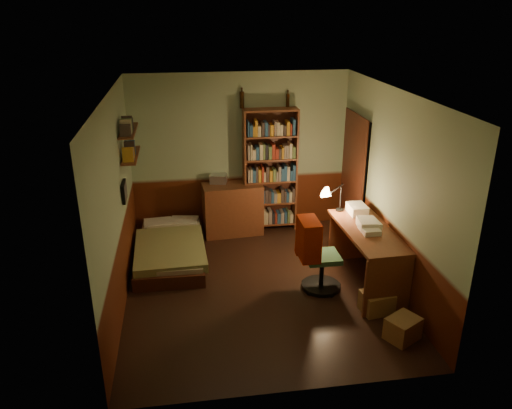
{
  "coord_description": "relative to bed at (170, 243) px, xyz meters",
  "views": [
    {
      "loc": [
        -0.91,
        -5.79,
        3.58
      ],
      "look_at": [
        0.0,
        0.25,
        1.1
      ],
      "focal_mm": 35.0,
      "sensor_mm": 36.0,
      "label": 1
    }
  ],
  "objects": [
    {
      "name": "wall_right",
      "position": [
        2.94,
        -0.97,
        1.04
      ],
      "size": [
        0.02,
        4.0,
        2.6
      ],
      "primitive_type": "cube",
      "color": "#8EA580",
      "rests_on": "ground"
    },
    {
      "name": "wall_front",
      "position": [
        1.18,
        -2.98,
        1.04
      ],
      "size": [
        3.5,
        0.02,
        2.6
      ],
      "primitive_type": "cube",
      "color": "#8EA580",
      "rests_on": "ground"
    },
    {
      "name": "bed",
      "position": [
        0.0,
        0.0,
        0.0
      ],
      "size": [
        0.98,
        1.79,
        0.53
      ],
      "primitive_type": "cube",
      "rotation": [
        0.0,
        0.0,
        -0.02
      ],
      "color": "olive",
      "rests_on": "ground"
    },
    {
      "name": "bottle_left",
      "position": [
        1.22,
        0.99,
        1.91
      ],
      "size": [
        0.09,
        0.09,
        0.26
      ],
      "primitive_type": "cylinder",
      "rotation": [
        0.0,
        0.0,
        -0.4
      ],
      "color": "black",
      "rests_on": "bookshelf"
    },
    {
      "name": "dresser",
      "position": [
        1.02,
        0.79,
        0.16
      ],
      "size": [
        0.99,
        0.55,
        0.85
      ],
      "primitive_type": "cube",
      "rotation": [
        0.0,
        0.0,
        0.07
      ],
      "color": "brown",
      "rests_on": "ground"
    },
    {
      "name": "wall_shelf_lower",
      "position": [
        -0.46,
        0.13,
        1.34
      ],
      "size": [
        0.2,
        0.9,
        0.03
      ],
      "primitive_type": "cube",
      "color": "brown",
      "rests_on": "wall_left"
    },
    {
      "name": "bookshelf",
      "position": [
        1.66,
        0.88,
        0.76
      ],
      "size": [
        0.88,
        0.27,
        2.04
      ],
      "primitive_type": "cube",
      "rotation": [
        0.0,
        0.0,
        0.0
      ],
      "color": "brown",
      "rests_on": "ground"
    },
    {
      "name": "floor",
      "position": [
        1.18,
        -0.97,
        -0.27
      ],
      "size": [
        3.5,
        4.0,
        0.02
      ],
      "primitive_type": "cube",
      "color": "black",
      "rests_on": "ground"
    },
    {
      "name": "red_jacket",
      "position": [
        1.73,
        -0.94,
        1.09
      ],
      "size": [
        0.33,
        0.48,
        0.52
      ],
      "primitive_type": "cube",
      "rotation": [
        0.0,
        0.0,
        0.21
      ],
      "color": "#A92100",
      "rests_on": "office_chair"
    },
    {
      "name": "ceiling",
      "position": [
        1.18,
        -0.97,
        2.35
      ],
      "size": [
        3.5,
        4.0,
        0.02
      ],
      "primitive_type": "cube",
      "color": "silver",
      "rests_on": "wall_back"
    },
    {
      "name": "cardboard_box_b",
      "position": [
        2.54,
        -1.77,
        -0.13
      ],
      "size": [
        0.41,
        0.36,
        0.26
      ],
      "primitive_type": "cube",
      "rotation": [
        0.0,
        0.0,
        0.15
      ],
      "color": "olive",
      "rests_on": "ground"
    },
    {
      "name": "mini_stereo",
      "position": [
        0.81,
        0.92,
        0.66
      ],
      "size": [
        0.3,
        0.25,
        0.14
      ],
      "primitive_type": "cube",
      "rotation": [
        0.0,
        0.0,
        -0.23
      ],
      "color": "#B2B2B7",
      "rests_on": "dresser"
    },
    {
      "name": "framed_picture",
      "position": [
        -0.54,
        -0.37,
        0.99
      ],
      "size": [
        0.04,
        0.32,
        0.26
      ],
      "primitive_type": "cube",
      "color": "black",
      "rests_on": "wall_left"
    },
    {
      "name": "desk_lamp",
      "position": [
        2.44,
        -0.42,
        0.89
      ],
      "size": [
        0.23,
        0.23,
        0.67
      ],
      "primitive_type": "cone",
      "rotation": [
        0.0,
        0.0,
        0.15
      ],
      "color": "black",
      "rests_on": "desk"
    },
    {
      "name": "office_chair",
      "position": [
        2.01,
        -1.13,
        0.28
      ],
      "size": [
        0.55,
        0.48,
        1.09
      ],
      "primitive_type": "cube",
      "rotation": [
        0.0,
        0.0,
        0.0
      ],
      "color": "#346440",
      "rests_on": "ground"
    },
    {
      "name": "wall_back",
      "position": [
        1.18,
        1.04,
        1.04
      ],
      "size": [
        3.5,
        0.02,
        2.6
      ],
      "primitive_type": "cube",
      "color": "#8EA580",
      "rests_on": "ground"
    },
    {
      "name": "door_trim",
      "position": [
        2.87,
        0.33,
        0.74
      ],
      "size": [
        0.02,
        0.98,
        2.08
      ],
      "primitive_type": "cube",
      "color": "#3B1A10",
      "rests_on": "ground"
    },
    {
      "name": "doorway",
      "position": [
        2.9,
        0.33,
        0.74
      ],
      "size": [
        0.06,
        0.9,
        2.0
      ],
      "primitive_type": "cube",
      "color": "black",
      "rests_on": "ground"
    },
    {
      "name": "wall_left",
      "position": [
        -0.58,
        -0.97,
        1.04
      ],
      "size": [
        0.02,
        4.0,
        2.6
      ],
      "primitive_type": "cube",
      "color": "#8EA580",
      "rests_on": "ground"
    },
    {
      "name": "wall_shelf_upper",
      "position": [
        -0.46,
        0.13,
        1.69
      ],
      "size": [
        0.2,
        0.9,
        0.03
      ],
      "primitive_type": "cube",
      "color": "brown",
      "rests_on": "wall_left"
    },
    {
      "name": "paper_stack",
      "position": [
        2.65,
        -0.56,
        0.61
      ],
      "size": [
        0.24,
        0.32,
        0.13
      ],
      "primitive_type": "cube",
      "rotation": [
        0.0,
        0.0,
        0.02
      ],
      "color": "silver",
      "rests_on": "desk"
    },
    {
      "name": "cardboard_box_a",
      "position": [
        2.63,
        -2.33,
        -0.13
      ],
      "size": [
        0.45,
        0.43,
        0.27
      ],
      "primitive_type": "cube",
      "rotation": [
        0.0,
        0.0,
        0.51
      ],
      "color": "olive",
      "rests_on": "ground"
    },
    {
      "name": "bottle_right",
      "position": [
        1.95,
        0.99,
        1.88
      ],
      "size": [
        0.07,
        0.07,
        0.21
      ],
      "primitive_type": "cylinder",
      "rotation": [
        0.0,
        0.0,
        -0.44
      ],
      "color": "black",
      "rests_on": "bookshelf"
    },
    {
      "name": "desk",
      "position": [
        2.62,
        -1.11,
        0.14
      ],
      "size": [
        0.69,
        1.54,
        0.81
      ],
      "primitive_type": "cube",
      "rotation": [
        0.0,
        0.0,
        0.04
      ],
      "color": "brown",
      "rests_on": "ground"
    }
  ]
}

